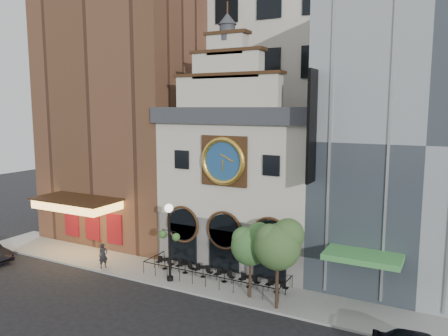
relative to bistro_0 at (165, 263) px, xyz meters
name	(u,v)px	position (x,y,z in m)	size (l,w,h in m)	color
ground	(196,296)	(4.45, -2.69, -0.61)	(120.00, 120.00, 0.00)	black
sidewalk	(215,281)	(4.45, -0.19, -0.54)	(44.00, 5.00, 0.15)	gray
clock_building	(247,179)	(4.45, 5.14, 6.07)	(12.60, 8.78, 18.65)	#605E5B
theater_building	(134,105)	(-8.55, 7.27, 11.99)	(14.00, 15.60, 25.00)	brown
retail_building	(431,139)	(17.44, 7.30, 9.53)	(14.00, 14.40, 20.00)	gray
office_tower	(300,30)	(4.45, 17.31, 19.39)	(20.00, 16.00, 40.00)	silver
cafe_railing	(215,274)	(4.45, -0.19, -0.01)	(10.60, 2.60, 0.90)	black
bistro_0	(165,263)	(0.00, 0.00, 0.00)	(1.58, 0.68, 0.90)	black
bistro_1	(185,267)	(1.83, 0.00, 0.00)	(1.58, 0.68, 0.90)	black
bistro_2	(203,271)	(3.39, -0.04, 0.00)	(1.58, 0.68, 0.90)	black
bistro_3	(224,276)	(5.17, -0.11, 0.00)	(1.58, 0.68, 0.90)	black
bistro_4	(249,281)	(7.10, -0.13, 0.00)	(1.58, 0.68, 0.90)	black
bistro_5	(277,286)	(9.09, -0.07, 0.00)	(1.58, 0.68, 0.90)	black
pedestrian	(103,256)	(-4.28, -2.02, 0.49)	(0.70, 0.46, 1.91)	black
lamppost	(169,234)	(1.65, -1.69, 2.97)	(1.77, 0.68, 5.56)	black
tree_left	(251,243)	(7.85, -1.50, 3.17)	(2.57, 2.48, 4.96)	#382619
tree_right	(279,243)	(9.94, -2.15, 3.65)	(2.92, 2.81, 5.62)	#382619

